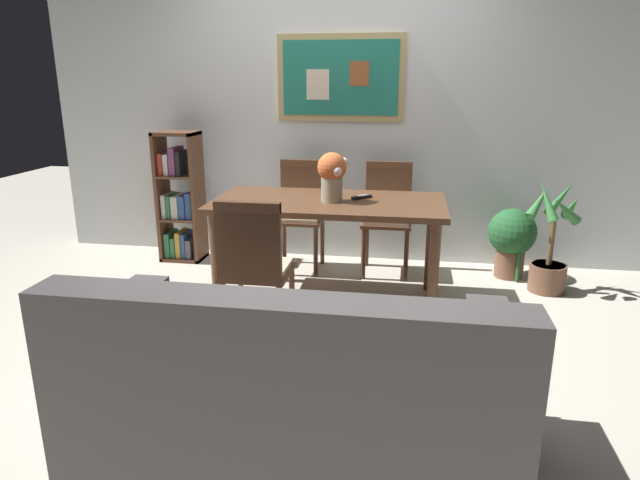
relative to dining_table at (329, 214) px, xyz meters
name	(u,v)px	position (x,y,z in m)	size (l,w,h in m)	color
ground_plane	(309,324)	(-0.07, -0.44, -0.65)	(12.00, 12.00, 0.00)	beige
wall_back_with_painting	(340,110)	(-0.07, 1.09, 0.65)	(5.20, 0.14, 2.60)	silver
dining_table	(329,214)	(0.00, 0.00, 0.00)	(1.62, 0.83, 0.75)	brown
dining_chair_far_right	(387,208)	(0.38, 0.74, -0.12)	(0.40, 0.41, 0.91)	brown
dining_chair_near_left	(254,260)	(-0.33, -0.75, -0.12)	(0.40, 0.41, 0.91)	brown
dining_chair_far_left	(301,206)	(-0.35, 0.72, -0.12)	(0.40, 0.41, 0.91)	brown
leather_couch	(291,394)	(0.10, -1.77, -0.34)	(1.80, 0.84, 0.84)	#514C4C
bookshelf	(180,202)	(-1.44, 0.75, -0.13)	(0.36, 0.28, 1.14)	brown
potted_ivy	(512,238)	(1.39, 0.73, -0.32)	(0.38, 0.38, 0.57)	brown
potted_palm	(550,252)	(1.62, 0.45, -0.34)	(0.39, 0.41, 0.85)	brown
flower_vase	(332,173)	(0.03, -0.03, 0.29)	(0.21, 0.20, 0.34)	tan
tv_remote	(362,197)	(0.22, 0.09, 0.11)	(0.14, 0.14, 0.02)	black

